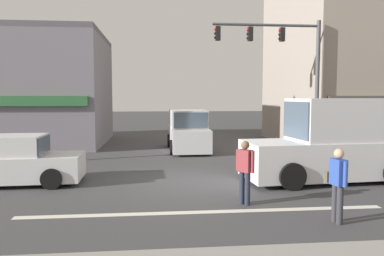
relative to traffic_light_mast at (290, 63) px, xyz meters
The scene contains 9 objects.
ground_plane 7.60m from the traffic_light_mast, 140.34° to the right, with size 120.00×120.00×0.00m, color #3D3D3F.
lane_marking_stripe 9.90m from the traffic_light_mast, 122.75° to the right, with size 9.00×0.24×0.01m, color silver.
building_right_corner 9.09m from the traffic_light_mast, 33.13° to the left, with size 11.77×9.60×11.99m.
traffic_light_mast is the anchor object (origin of this frame).
sedan_crossing_leftbound 11.77m from the traffic_light_mast, 159.18° to the right, with size 4.15×1.98×1.58m.
box_truck_approaching_near 5.42m from the traffic_light_mast, 90.95° to the right, with size 5.74×2.58×2.75m.
van_parked_curbside 6.27m from the traffic_light_mast, 143.31° to the left, with size 2.06×4.61×2.11m.
pedestrian_foreground_with_bag 9.40m from the traffic_light_mast, 103.22° to the right, with size 0.29×0.68×1.67m.
pedestrian_mid_crossing 8.56m from the traffic_light_mast, 118.06° to the right, with size 0.40×0.46×1.67m.
Camera 1 is at (-1.21, -12.33, 2.80)m, focal length 35.00 mm.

